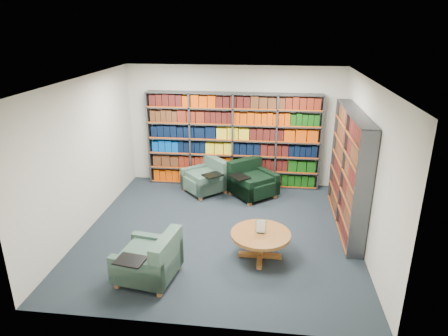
# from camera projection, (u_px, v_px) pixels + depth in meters

# --- Properties ---
(room_shell) EXTENTS (5.02, 5.02, 2.82)m
(room_shell) POSITION_uv_depth(u_px,v_px,m) (220.00, 161.00, 7.02)
(room_shell) COLOR black
(room_shell) RESTS_ON ground
(bookshelf_back) EXTENTS (4.00, 0.28, 2.20)m
(bookshelf_back) POSITION_uv_depth(u_px,v_px,m) (233.00, 141.00, 9.31)
(bookshelf_back) COLOR #47494F
(bookshelf_back) RESTS_ON ground
(bookshelf_right) EXTENTS (0.28, 2.50, 2.20)m
(bookshelf_right) POSITION_uv_depth(u_px,v_px,m) (349.00, 171.00, 7.42)
(bookshelf_right) COLOR #47494F
(bookshelf_right) RESTS_ON ground
(chair_teal_left) EXTENTS (1.17, 1.17, 0.75)m
(chair_teal_left) POSITION_uv_depth(u_px,v_px,m) (208.00, 179.00, 9.19)
(chair_teal_left) COLOR #003240
(chair_teal_left) RESTS_ON ground
(chair_green_right) EXTENTS (1.22, 1.22, 0.79)m
(chair_green_right) POSITION_uv_depth(u_px,v_px,m) (251.00, 182.00, 8.97)
(chair_green_right) COLOR black
(chair_green_right) RESTS_ON ground
(chair_teal_front) EXTENTS (0.96, 1.06, 0.76)m
(chair_teal_front) POSITION_uv_depth(u_px,v_px,m) (152.00, 262.00, 6.01)
(chair_teal_front) COLOR #003240
(chair_teal_front) RESTS_ON ground
(coffee_table) EXTENTS (0.99, 0.99, 0.69)m
(coffee_table) POSITION_uv_depth(u_px,v_px,m) (261.00, 238.00, 6.54)
(coffee_table) COLOR olive
(coffee_table) RESTS_ON ground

